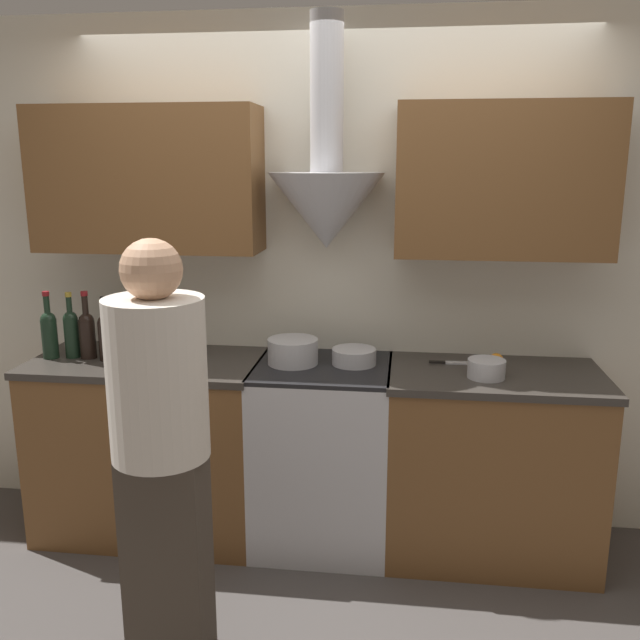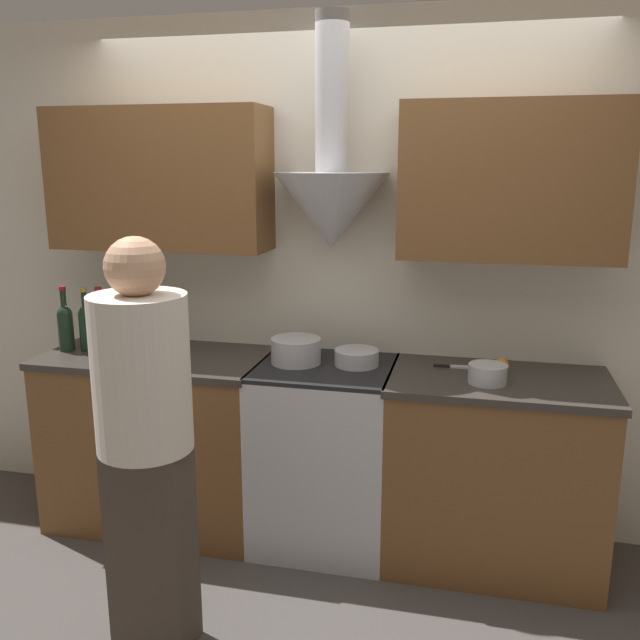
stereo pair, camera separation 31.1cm
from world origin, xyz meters
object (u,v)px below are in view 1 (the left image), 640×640
Objects in this scene: wine_bottle_0 at (49,332)px; stock_pot at (293,351)px; stove_range at (323,453)px; mixing_bowl at (354,356)px; wine_bottle_3 at (106,334)px; saucepan at (486,369)px; orange_fruit at (496,360)px; wine_bottle_1 at (71,331)px; wine_bottle_2 at (87,332)px; person_foreground_left at (161,440)px; wine_bottle_4 at (125,334)px.

wine_bottle_0 reaches higher than stock_pot.
mixing_bowl is (0.15, 0.04, 0.50)m from stove_range.
saucepan is at bearing -1.67° from wine_bottle_3.
wine_bottle_0 is 1.52m from mixing_bowl.
wine_bottle_0 is 1.98× the size of saucepan.
wine_bottle_3 is 1.86× the size of saucepan.
wine_bottle_0 is 1.06× the size of wine_bottle_3.
stove_range is 13.20× the size of orange_fruit.
stove_range is at bearing 1.96° from wine_bottle_3.
wine_bottle_1 is 2.03m from saucepan.
wine_bottle_2 is 1.15m from person_foreground_left.
mixing_bowl is at bearing 16.47° from stove_range.
mixing_bowl is at bearing 5.43° from stock_pot.
saucepan is (1.84, -0.05, -0.09)m from wine_bottle_3.
stove_range is at bearing 0.82° from wine_bottle_4.
stove_range is 0.92m from saucepan.
wine_bottle_1 is 1.02× the size of wine_bottle_4.
stock_pot reaches higher than orange_fruit.
stock_pot reaches higher than saucepan.
saucepan is (1.95, -0.07, -0.09)m from wine_bottle_2.
mixing_bowl is 0.63m from saucepan.
mixing_bowl is at bearing 56.62° from person_foreground_left.
wine_bottle_1 is at bearing 13.87° from wine_bottle_0.
wine_bottle_3 is 1.07m from person_foreground_left.
saucepan is at bearing 33.38° from person_foreground_left.
saucepan reaches higher than stove_range.
wine_bottle_2 is 1.04m from stock_pot.
wine_bottle_4 reaches higher than orange_fruit.
wine_bottle_0 reaches higher than wine_bottle_1.
person_foreground_left is at bearing -109.73° from stock_pot.
mixing_bowl reaches higher than stove_range.
person_foreground_left is (-1.24, -0.82, -0.07)m from saucepan.
person_foreground_left is (-1.31, -0.98, -0.06)m from orange_fruit.
stock_pot is 0.30m from mixing_bowl.
wine_bottle_2 is at bearing -177.35° from mixing_bowl.
wine_bottle_3 is 0.98× the size of wine_bottle_4.
orange_fruit is 0.04× the size of person_foreground_left.
person_foreground_left reaches higher than wine_bottle_3.
wine_bottle_0 is 1.00× the size of wine_bottle_2.
mixing_bowl is at bearing 3.18° from wine_bottle_0.
person_foreground_left reaches higher than orange_fruit.
wine_bottle_0 is at bearing -176.08° from wine_bottle_4.
wine_bottle_3 is at bearing -165.60° from wine_bottle_4.
stove_range is at bearing 1.69° from wine_bottle_0.
stove_range is 2.89× the size of wine_bottle_3.
mixing_bowl reaches higher than orange_fruit.
mixing_bowl is at bearing 2.93° from wine_bottle_4.
wine_bottle_1 is 1.55× the size of mixing_bowl.
wine_bottle_3 is 0.93m from stock_pot.
saucepan is (0.91, -0.11, -0.02)m from stock_pot.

